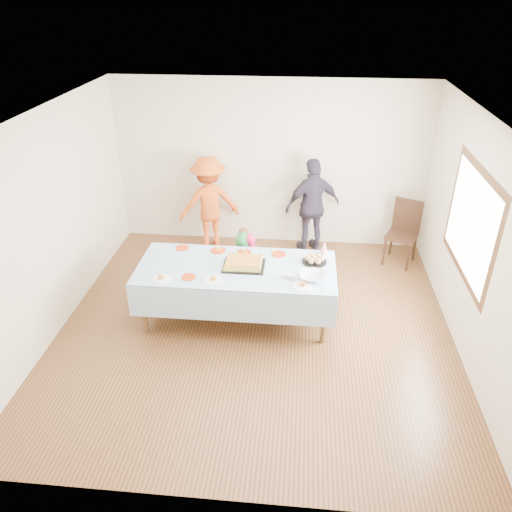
{
  "coord_description": "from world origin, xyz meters",
  "views": [
    {
      "loc": [
        0.51,
        -5.21,
        3.96
      ],
      "look_at": [
        -0.02,
        0.3,
        0.88
      ],
      "focal_mm": 35.0,
      "sensor_mm": 36.0,
      "label": 1
    }
  ],
  "objects": [
    {
      "name": "ground",
      "position": [
        0.0,
        0.0,
        0.0
      ],
      "size": [
        5.0,
        5.0,
        0.0
      ],
      "primitive_type": "plane",
      "color": "#4C2D15",
      "rests_on": "ground"
    },
    {
      "name": "rolls_tray",
      "position": [
        0.72,
        0.38,
        0.82
      ],
      "size": [
        0.32,
        0.32,
        0.1
      ],
      "color": "black",
      "rests_on": "party_table"
    },
    {
      "name": "room_walls",
      "position": [
        0.05,
        0.0,
        1.77
      ],
      "size": [
        5.04,
        5.04,
        2.72
      ],
      "color": "beige",
      "rests_on": "ground"
    },
    {
      "name": "adult_right",
      "position": [
        0.7,
        2.2,
        0.78
      ],
      "size": [
        0.99,
        0.72,
        1.57
      ],
      "primitive_type": "imported",
      "rotation": [
        0.0,
        0.0,
        3.56
      ],
      "color": "#332D3E",
      "rests_on": "ground"
    },
    {
      "name": "adult_left",
      "position": [
        -0.97,
        2.2,
        0.77
      ],
      "size": [
        1.14,
        0.89,
        1.54
      ],
      "primitive_type": "imported",
      "rotation": [
        0.0,
        0.0,
        3.51
      ],
      "color": "#DA551B",
      "rests_on": "ground"
    },
    {
      "name": "plate_red_far_b",
      "position": [
        -0.56,
        0.57,
        0.79
      ],
      "size": [
        0.2,
        0.2,
        0.01
      ],
      "primitive_type": "cylinder",
      "color": "red",
      "rests_on": "party_table"
    },
    {
      "name": "plate_red_far_d",
      "position": [
        0.26,
        0.55,
        0.79
      ],
      "size": [
        0.19,
        0.19,
        0.01
      ],
      "primitive_type": "cylinder",
      "color": "red",
      "rests_on": "party_table"
    },
    {
      "name": "plate_red_far_a",
      "position": [
        -1.05,
        0.6,
        0.79
      ],
      "size": [
        0.17,
        0.17,
        0.01
      ],
      "primitive_type": "cylinder",
      "color": "red",
      "rests_on": "party_table"
    },
    {
      "name": "plate_red_near",
      "position": [
        -0.8,
        -0.14,
        0.79
      ],
      "size": [
        0.18,
        0.18,
        0.01
      ],
      "primitive_type": "cylinder",
      "color": "red",
      "rests_on": "party_table"
    },
    {
      "name": "toddler_right",
      "position": [
        -0.31,
        1.23,
        0.41
      ],
      "size": [
        0.48,
        0.42,
        0.81
      ],
      "primitive_type": "imported",
      "rotation": [
        0.0,
        0.0,
        3.5
      ],
      "color": "#B97456",
      "rests_on": "ground"
    },
    {
      "name": "plate_red_far_c",
      "position": [
        -0.2,
        0.56,
        0.79
      ],
      "size": [
        0.18,
        0.18,
        0.01
      ],
      "primitive_type": "cylinder",
      "color": "red",
      "rests_on": "party_table"
    },
    {
      "name": "party_table",
      "position": [
        -0.26,
        0.17,
        0.72
      ],
      "size": [
        2.5,
        1.1,
        0.78
      ],
      "color": "#54371C",
      "rests_on": "ground"
    },
    {
      "name": "birthday_cake",
      "position": [
        -0.17,
        0.2,
        0.82
      ],
      "size": [
        0.52,
        0.4,
        0.09
      ],
      "color": "black",
      "rests_on": "party_table"
    },
    {
      "name": "plate_white_right",
      "position": [
        0.57,
        -0.21,
        0.79
      ],
      "size": [
        0.24,
        0.24,
        0.01
      ],
      "primitive_type": "cylinder",
      "color": "white",
      "rests_on": "party_table"
    },
    {
      "name": "party_hat",
      "position": [
        0.85,
        0.63,
        0.87
      ],
      "size": [
        0.11,
        0.11,
        0.18
      ],
      "primitive_type": "cone",
      "color": "silver",
      "rests_on": "party_table"
    },
    {
      "name": "toddler_mid",
      "position": [
        -0.26,
        0.9,
        0.45
      ],
      "size": [
        0.44,
        0.3,
        0.89
      ],
      "primitive_type": "imported",
      "rotation": [
        0.0,
        0.0,
        3.11
      ],
      "color": "#28783B",
      "rests_on": "ground"
    },
    {
      "name": "fork_pile",
      "position": [
        0.4,
        -0.05,
        0.81
      ],
      "size": [
        0.24,
        0.18,
        0.07
      ],
      "primitive_type": null,
      "color": "white",
      "rests_on": "party_table"
    },
    {
      "name": "plate_white_mid",
      "position": [
        -0.49,
        -0.18,
        0.79
      ],
      "size": [
        0.23,
        0.23,
        0.01
      ],
      "primitive_type": "cylinder",
      "color": "white",
      "rests_on": "party_table"
    },
    {
      "name": "toddler_left",
      "position": [
        -0.17,
        0.9,
        0.44
      ],
      "size": [
        0.34,
        0.25,
        0.89
      ],
      "primitive_type": "imported",
      "rotation": [
        0.0,
        0.0,
        3.25
      ],
      "color": "#D61A4A",
      "rests_on": "ground"
    },
    {
      "name": "plate_white_left",
      "position": [
        -1.13,
        -0.21,
        0.79
      ],
      "size": [
        0.22,
        0.22,
        0.01
      ],
      "primitive_type": "cylinder",
      "color": "white",
      "rests_on": "party_table"
    },
    {
      "name": "punch_bowl",
      "position": [
        0.69,
        -0.03,
        0.82
      ],
      "size": [
        0.31,
        0.31,
        0.08
      ],
      "primitive_type": "imported",
      "color": "silver",
      "rests_on": "party_table"
    },
    {
      "name": "dining_chair",
      "position": [
        2.14,
        1.97,
        0.56
      ],
      "size": [
        0.58,
        0.58,
        1.01
      ],
      "rotation": [
        0.0,
        0.0,
        -0.42
      ],
      "color": "black",
      "rests_on": "ground"
    }
  ]
}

